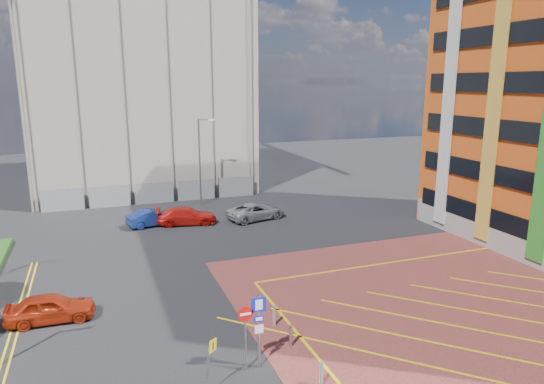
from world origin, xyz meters
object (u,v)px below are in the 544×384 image
warning_sign (209,360)px  car_red_left (50,308)px  sign_cluster (254,324)px  car_silver_back (256,211)px  lamp_back (200,158)px  car_blue_back (153,218)px  car_red_back (187,216)px

warning_sign → car_red_left: (-5.85, 8.21, -0.74)m
sign_cluster → car_silver_back: size_ratio=0.65×
warning_sign → lamp_back: bearing=78.3°
sign_cluster → car_blue_back: size_ratio=0.79×
sign_cluster → car_red_left: (-7.90, 7.15, -1.27)m
warning_sign → car_silver_back: (9.02, 21.57, -0.74)m
sign_cluster → car_blue_back: (-1.35, 21.62, -1.29)m
lamp_back → car_red_left: (-11.68, -19.87, -3.67)m
car_red_back → car_silver_back: (5.72, -0.60, -0.00)m
lamp_back → car_red_back: bearing=-113.2°
lamp_back → car_blue_back: (-5.13, -5.40, -3.69)m
warning_sign → car_blue_back: 22.71m
car_red_back → car_silver_back: 5.75m
car_blue_back → warning_sign: bearing=165.4°
sign_cluster → car_silver_back: bearing=71.2°
car_blue_back → car_silver_back: bearing=-110.4°
car_blue_back → car_red_back: 2.65m
sign_cluster → car_red_left: sign_cluster is taller
lamp_back → car_red_back: 7.40m
sign_cluster → warning_sign: bearing=-152.5°
warning_sign → car_red_left: size_ratio=0.56×
sign_cluster → warning_sign: sign_cluster is taller
warning_sign → sign_cluster: bearing=27.5°
lamp_back → warning_sign: 28.83m
car_blue_back → car_red_back: (2.60, -0.51, 0.03)m
sign_cluster → car_red_back: (1.25, 21.11, -1.26)m
lamp_back → sign_cluster: bearing=-98.0°
car_red_left → car_blue_back: bearing=-22.2°
lamp_back → car_silver_back: lamp_back is taller
lamp_back → car_red_left: bearing=-120.4°
car_red_back → car_red_left: bearing=156.9°
car_blue_back → car_silver_back: 8.39m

